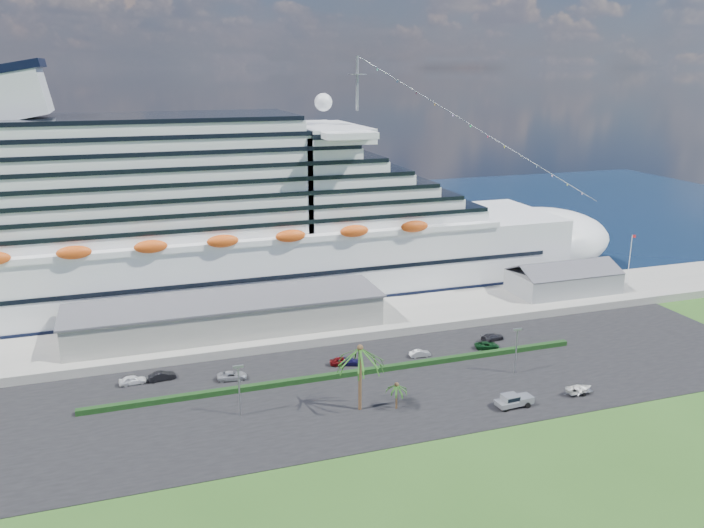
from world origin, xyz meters
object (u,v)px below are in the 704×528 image
object	(u,v)px
cruise_ship	(224,229)
parked_car_3	(350,361)
pickup_truck	(514,400)
boat_trailer	(579,389)

from	to	relation	value
cruise_ship	parked_car_3	world-z (taller)	cruise_ship
parked_car_3	pickup_truck	world-z (taller)	pickup_truck
cruise_ship	boat_trailer	distance (m)	83.01
boat_trailer	parked_car_3	bearing A→B (deg)	144.21
parked_car_3	boat_trailer	distance (m)	39.12
parked_car_3	pickup_truck	bearing A→B (deg)	-122.02
parked_car_3	boat_trailer	bearing A→B (deg)	-107.61
boat_trailer	cruise_ship	bearing A→B (deg)	125.29
cruise_ship	parked_car_3	size ratio (longest dim) A/B	42.12
pickup_truck	cruise_ship	bearing A→B (deg)	117.42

